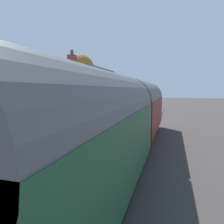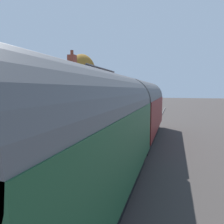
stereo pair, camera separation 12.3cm
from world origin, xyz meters
The scene contains 19 objects.
ground_plane centered at (0.00, 0.00, 0.00)m, with size 160.00×160.00×0.00m, color #383330.
platform centered at (0.00, 3.81, 0.42)m, with size 32.00×5.61×0.84m, color gray.
platform_edge_coping centered at (0.00, 1.18, 0.85)m, with size 32.00×0.36×0.02m, color beige.
rail_near centered at (0.00, -1.62, 0.07)m, with size 52.00×0.08×0.14m, color gray.
rail_far centered at (0.00, -0.18, 0.07)m, with size 52.00×0.08×0.14m, color gray.
train centered at (-5.93, -0.90, 2.22)m, with size 20.03×2.73×4.32m.
station_building centered at (-0.08, 4.35, 2.40)m, with size 6.94×3.97×5.86m.
bench_mid_platform centered at (7.92, 2.63, 1.31)m, with size 1.41×0.46×0.88m.
bench_platform_end centered at (-7.17, 2.77, 1.31)m, with size 1.40×0.44×0.88m.
bench_by_lamp centered at (-9.26, 2.63, 1.31)m, with size 1.40×0.43×0.88m.
planter_bench_left centered at (-7.09, 3.80, 1.12)m, with size 0.88×0.32×0.60m.
planter_edge_near centered at (11.74, 5.38, 1.11)m, with size 1.00×0.32×0.57m.
planter_edge_far centered at (-6.33, 4.99, 1.15)m, with size 0.40×0.40×0.62m.
planter_by_door centered at (9.75, 4.76, 1.24)m, with size 0.50×0.50×0.75m.
planter_under_sign centered at (6.35, 3.60, 1.12)m, with size 0.79×0.32×0.59m.
lamp_post_platform centered at (6.54, 2.06, 3.34)m, with size 0.32×0.50×3.58m.
station_sign_board centered at (0.87, 1.99, 2.02)m, with size 0.96×0.06×1.57m.
tree_far_left centered at (1.84, 10.98, 5.10)m, with size 3.32×2.90×6.84m.
tree_mid_background centered at (10.63, 9.17, 6.04)m, with size 4.21×3.71×8.56m.
Camera 2 is at (-17.08, -3.40, 3.67)m, focal length 34.09 mm.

